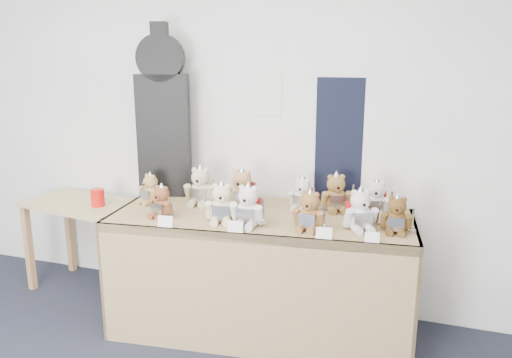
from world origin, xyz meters
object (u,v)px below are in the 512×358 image
(teddy_front_far_right, at_px, (360,211))
(teddy_back_right, at_px, (336,194))
(side_table, at_px, (83,217))
(teddy_front_centre, at_px, (248,207))
(teddy_front_right, at_px, (310,212))
(teddy_back_left, at_px, (200,188))
(teddy_back_far_left, at_px, (150,190))
(guitar_case, at_px, (163,114))
(teddy_front_left, at_px, (222,204))
(teddy_front_far_left, at_px, (162,203))
(teddy_back_end, at_px, (376,199))
(teddy_back_centre_right, at_px, (302,195))
(teddy_back_centre_left, at_px, (242,191))
(red_cup, at_px, (98,198))
(teddy_front_end, at_px, (397,216))
(display_table, at_px, (260,243))

(teddy_front_far_right, bearing_deg, teddy_back_right, 95.19)
(side_table, height_order, teddy_front_centre, teddy_front_centre)
(teddy_back_right, bearing_deg, teddy_front_right, -123.59)
(teddy_back_left, height_order, teddy_back_far_left, teddy_back_left)
(guitar_case, xyz_separation_m, teddy_front_left, (0.64, -0.45, -0.50))
(teddy_front_far_left, xyz_separation_m, teddy_front_left, (0.40, 0.04, 0.02))
(side_table, bearing_deg, teddy_back_end, 12.25)
(side_table, xyz_separation_m, teddy_back_centre_right, (1.73, 0.10, 0.30))
(guitar_case, height_order, teddy_back_end, guitar_case)
(teddy_back_end, distance_m, teddy_back_far_left, 1.55)
(teddy_front_left, height_order, teddy_back_far_left, teddy_front_left)
(teddy_front_far_left, bearing_deg, teddy_back_centre_right, 39.20)
(guitar_case, xyz_separation_m, teddy_front_centre, (0.82, -0.47, -0.49))
(teddy_front_centre, xyz_separation_m, teddy_back_far_left, (-0.82, 0.24, -0.02))
(teddy_front_right, bearing_deg, guitar_case, 165.10)
(teddy_front_centre, distance_m, teddy_back_centre_right, 0.50)
(teddy_back_end, xyz_separation_m, teddy_back_far_left, (-1.54, -0.22, -0.01))
(guitar_case, distance_m, teddy_back_left, 0.62)
(teddy_back_right, bearing_deg, teddy_front_far_left, -177.28)
(teddy_front_far_right, distance_m, teddy_back_centre_left, 0.84)
(teddy_front_left, distance_m, teddy_back_far_left, 0.68)
(side_table, distance_m, teddy_back_centre_left, 1.37)
(red_cup, bearing_deg, teddy_back_far_left, -4.18)
(guitar_case, height_order, teddy_back_right, guitar_case)
(teddy_front_far_right, bearing_deg, teddy_back_centre_right, 119.02)
(teddy_back_end, bearing_deg, teddy_back_left, -176.67)
(side_table, relative_size, teddy_front_right, 3.52)
(red_cup, height_order, teddy_back_centre_left, teddy_back_centre_left)
(red_cup, bearing_deg, teddy_front_far_right, -3.64)
(side_table, relative_size, teddy_front_far_left, 3.99)
(guitar_case, distance_m, teddy_front_centre, 1.06)
(teddy_front_far_right, height_order, teddy_back_centre_right, teddy_front_far_right)
(teddy_front_centre, xyz_separation_m, teddy_front_end, (0.86, 0.16, -0.02))
(teddy_front_centre, distance_m, teddy_back_right, 0.66)
(teddy_back_centre_left, xyz_separation_m, teddy_back_centre_right, (0.40, 0.10, -0.02))
(teddy_front_right, distance_m, teddy_back_centre_right, 0.42)
(guitar_case, bearing_deg, teddy_back_far_left, -105.66)
(teddy_front_far_left, relative_size, teddy_front_centre, 0.82)
(guitar_case, distance_m, teddy_front_end, 1.78)
(teddy_front_far_right, bearing_deg, teddy_front_end, -22.67)
(side_table, xyz_separation_m, teddy_back_end, (2.21, 0.12, 0.31))
(teddy_back_centre_left, relative_size, teddy_back_far_left, 1.27)
(display_table, bearing_deg, side_table, 167.09)
(red_cup, bearing_deg, teddy_back_right, 6.62)
(teddy_back_centre_left, xyz_separation_m, teddy_back_end, (0.88, 0.12, -0.01))
(teddy_front_centre, bearing_deg, teddy_front_far_left, -178.34)
(teddy_front_far_right, height_order, teddy_back_right, teddy_back_right)
(guitar_case, xyz_separation_m, teddy_back_end, (1.54, -0.01, -0.50))
(side_table, bearing_deg, teddy_back_centre_left, 9.05)
(teddy_front_left, bearing_deg, teddy_front_end, -7.46)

